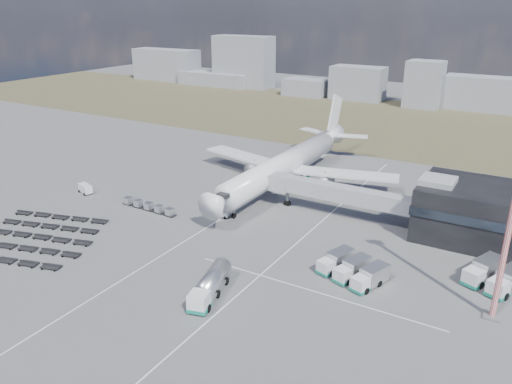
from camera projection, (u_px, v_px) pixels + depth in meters
The scene contains 16 objects.
ground at pixel (208, 234), 93.76m from camera, with size 420.00×420.00×0.00m, color #565659.
grass_strip at pixel (384, 122), 182.31m from camera, with size 420.00×90.00×0.01m, color #443D28.
lane_markings at pixel (261, 240), 91.53m from camera, with size 47.12×110.00×0.01m.
terminal at pixel (505, 217), 88.47m from camera, with size 30.40×16.40×11.00m.
jet_bridge at pixel (330, 191), 100.85m from camera, with size 30.30×3.80×7.05m.
airliner at pixel (287, 163), 117.94m from camera, with size 51.59×64.53×17.62m.
skyline at pixel (406, 83), 213.32m from camera, with size 308.26×25.58×25.42m.
fuel_tanker at pixel (210, 285), 73.52m from camera, with size 5.44×11.50×3.60m.
pushback_tug at pixel (221, 214), 101.09m from camera, with size 3.15×1.77×1.43m, color white.
utility_van at pixel (85, 189), 113.69m from camera, with size 3.91×1.77×2.12m, color white.
catering_truck at pixel (300, 173), 123.34m from camera, with size 3.94×5.90×2.51m.
service_trucks_near at pixel (352, 269), 78.52m from camera, with size 10.99×9.57×2.81m.
service_trucks_far at pixel (495, 276), 76.18m from camera, with size 9.15×9.87×3.20m.
uld_row at pixel (149, 206), 104.37m from camera, with size 14.13×1.86×1.55m.
baggage_dollies at pixel (30, 236), 92.07m from camera, with size 28.31×25.56×0.78m.
floodlight_mast at pixel (511, 221), 63.88m from camera, with size 2.75×2.24×29.06m.
Camera 1 is at (50.90, -68.44, 40.75)m, focal length 35.00 mm.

